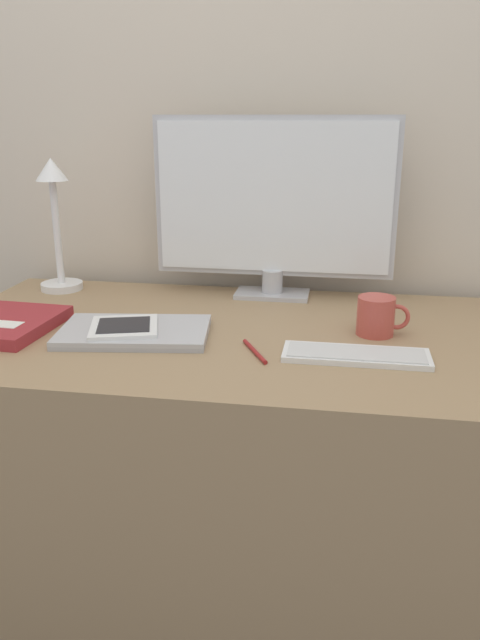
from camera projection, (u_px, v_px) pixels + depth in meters
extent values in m
plane|color=#38383D|center=(223.00, 624.00, 1.56)|extent=(10.00, 10.00, 0.00)
cube|color=beige|center=(259.00, 119.00, 1.72)|extent=(3.60, 0.05, 2.40)
cube|color=#997A56|center=(231.00, 470.00, 1.55)|extent=(1.39, 0.76, 0.74)
cube|color=#B7B7BC|center=(272.00, 294.00, 1.71)|extent=(0.20, 0.11, 0.01)
cylinder|color=#B7B7BC|center=(272.00, 281.00, 1.70)|extent=(0.06, 0.06, 0.06)
cube|color=#B7B7BC|center=(274.00, 198.00, 1.63)|extent=(0.64, 0.01, 0.42)
cube|color=white|center=(274.00, 198.00, 1.63)|extent=(0.61, 0.01, 0.39)
cube|color=silver|center=(356.00, 355.00, 1.27)|extent=(0.30, 0.10, 0.01)
cube|color=silver|center=(356.00, 353.00, 1.27)|extent=(0.28, 0.08, 0.00)
cube|color=#A3A3A8|center=(135.00, 334.00, 1.40)|extent=(0.35, 0.25, 0.01)
cube|color=#B2B2B7|center=(134.00, 330.00, 1.40)|extent=(0.35, 0.25, 0.01)
cube|color=white|center=(124.00, 327.00, 1.39)|extent=(0.18, 0.19, 0.01)
cube|color=black|center=(124.00, 325.00, 1.39)|extent=(0.14, 0.14, 0.00)
cylinder|color=white|center=(62.00, 286.00, 1.78)|extent=(0.12, 0.12, 0.02)
cylinder|color=white|center=(57.00, 233.00, 1.73)|extent=(0.02, 0.02, 0.28)
cone|color=white|center=(51.00, 169.00, 1.68)|extent=(0.09, 0.09, 0.06)
cube|color=maroon|center=(7.00, 324.00, 1.44)|extent=(0.22, 0.27, 0.03)
cylinder|color=#B7473D|center=(376.00, 316.00, 1.40)|extent=(0.08, 0.08, 0.09)
torus|color=#B7473D|center=(397.00, 317.00, 1.39)|extent=(0.06, 0.01, 0.06)
cylinder|color=maroon|center=(255.00, 351.00, 1.30)|extent=(0.07, 0.12, 0.01)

